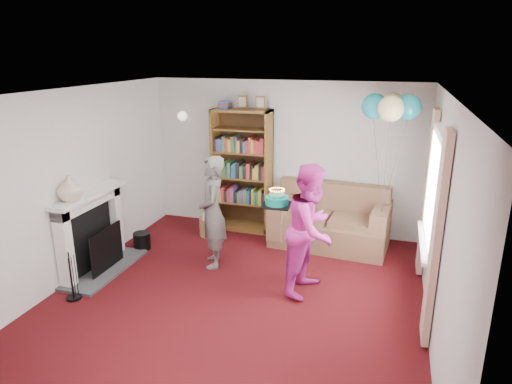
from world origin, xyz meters
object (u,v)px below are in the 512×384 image
(bookcase, at_px, (243,172))
(person_magenta, at_px, (311,229))
(sofa, at_px, (331,222))
(birthday_cake, at_px, (277,201))
(person_striped, at_px, (213,212))

(bookcase, height_order, person_magenta, bookcase)
(sofa, height_order, birthday_cake, birthday_cake)
(birthday_cake, bearing_deg, sofa, 69.98)
(person_striped, xyz_separation_m, birthday_cake, (0.96, -0.18, 0.32))
(sofa, distance_m, birthday_cake, 1.70)
(birthday_cake, bearing_deg, bookcase, 121.60)
(bookcase, xyz_separation_m, person_striped, (0.06, -1.48, -0.21))
(person_striped, height_order, person_magenta, person_magenta)
(sofa, bearing_deg, person_striped, -135.16)
(sofa, distance_m, person_striped, 1.99)
(bookcase, xyz_separation_m, sofa, (1.54, -0.23, -0.65))
(bookcase, relative_size, person_striped, 1.42)
(bookcase, bearing_deg, person_striped, -87.85)
(sofa, xyz_separation_m, birthday_cake, (-0.52, -1.43, 0.76))
(bookcase, height_order, sofa, bookcase)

